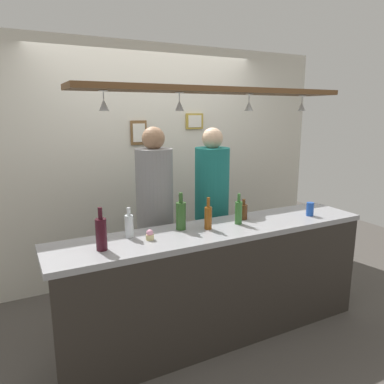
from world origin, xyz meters
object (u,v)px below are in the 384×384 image
(bottle_beer_amber_tall, at_px, (208,217))
(bottle_soda_clear, at_px, (129,225))
(picture_frame_upper_small, at_px, (194,121))
(person_middle_grey_shirt, at_px, (155,202))
(picture_frame_crest, at_px, (139,133))
(bottle_beer_green_import, at_px, (239,212))
(cupcake, at_px, (150,235))
(drink_can, at_px, (310,209))
(bottle_beer_brown_stubby, at_px, (244,211))
(bottle_wine_dark_red, at_px, (101,233))
(person_right_teal_shirt, at_px, (212,197))
(bottle_champagne_green, at_px, (181,215))

(bottle_beer_amber_tall, bearing_deg, bottle_soda_clear, 170.92)
(bottle_soda_clear, relative_size, picture_frame_upper_small, 1.05)
(person_middle_grey_shirt, distance_m, picture_frame_crest, 0.98)
(bottle_beer_green_import, distance_m, bottle_soda_clear, 0.92)
(cupcake, xyz_separation_m, picture_frame_upper_small, (1.11, 1.41, 0.78))
(drink_can, distance_m, cupcake, 1.52)
(picture_frame_upper_small, bearing_deg, bottle_beer_green_import, -102.65)
(bottle_beer_brown_stubby, height_order, bottle_wine_dark_red, bottle_wine_dark_red)
(bottle_soda_clear, bearing_deg, picture_frame_upper_small, 46.41)
(person_right_teal_shirt, xyz_separation_m, bottle_beer_green_import, (-0.11, -0.62, 0.01))
(person_middle_grey_shirt, bearing_deg, bottle_beer_green_import, -51.16)
(person_right_teal_shirt, bearing_deg, bottle_champagne_green, -138.24)
(person_right_teal_shirt, bearing_deg, picture_frame_crest, 122.05)
(bottle_soda_clear, height_order, picture_frame_crest, picture_frame_crest)
(person_middle_grey_shirt, xyz_separation_m, bottle_beer_amber_tall, (0.21, -0.63, -0.00))
(bottle_wine_dark_red, height_order, drink_can, bottle_wine_dark_red)
(bottle_wine_dark_red, relative_size, picture_frame_crest, 1.15)
(bottle_beer_green_import, xyz_separation_m, bottle_soda_clear, (-0.92, 0.10, -0.01))
(bottle_champagne_green, relative_size, picture_frame_upper_small, 1.36)
(person_middle_grey_shirt, xyz_separation_m, cupcake, (-0.30, -0.65, -0.07))
(bottle_beer_brown_stubby, distance_m, bottle_champagne_green, 0.61)
(drink_can, xyz_separation_m, picture_frame_upper_small, (-0.41, 1.48, 0.75))
(bottle_beer_brown_stubby, relative_size, bottle_champagne_green, 0.60)
(person_right_teal_shirt, relative_size, picture_frame_upper_small, 7.85)
(bottle_soda_clear, relative_size, picture_frame_crest, 0.88)
(drink_can, bearing_deg, picture_frame_upper_small, 105.36)
(bottle_soda_clear, height_order, picture_frame_upper_small, picture_frame_upper_small)
(person_right_teal_shirt, relative_size, bottle_wine_dark_red, 5.76)
(bottle_wine_dark_red, relative_size, cupcake, 3.85)
(bottle_soda_clear, xyz_separation_m, drink_can, (1.64, -0.19, -0.03))
(bottle_beer_green_import, xyz_separation_m, bottle_beer_brown_stubby, (0.12, 0.10, -0.03))
(bottle_beer_green_import, bearing_deg, drink_can, -7.22)
(person_middle_grey_shirt, xyz_separation_m, drink_can, (1.22, -0.72, -0.04))
(bottle_beer_green_import, relative_size, bottle_soda_clear, 1.13)
(picture_frame_crest, bearing_deg, bottle_beer_green_import, -75.02)
(person_middle_grey_shirt, distance_m, bottle_soda_clear, 0.67)
(bottle_champagne_green, bearing_deg, person_right_teal_shirt, 41.76)
(drink_can, bearing_deg, bottle_beer_amber_tall, 175.02)
(person_middle_grey_shirt, bearing_deg, bottle_beer_amber_tall, -71.60)
(drink_can, xyz_separation_m, picture_frame_crest, (-1.09, 1.48, 0.64))
(bottle_beer_amber_tall, relative_size, drink_can, 2.13)
(picture_frame_upper_small, bearing_deg, bottle_beer_brown_stubby, -98.49)
(bottle_champagne_green, relative_size, cupcake, 3.85)
(person_middle_grey_shirt, distance_m, bottle_champagne_green, 0.53)
(bottle_beer_green_import, xyz_separation_m, drink_can, (0.72, -0.09, -0.04))
(bottle_beer_amber_tall, bearing_deg, person_right_teal_shirt, 57.41)
(bottle_soda_clear, height_order, drink_can, bottle_soda_clear)
(picture_frame_crest, bearing_deg, picture_frame_upper_small, 0.00)
(person_right_teal_shirt, xyz_separation_m, picture_frame_upper_small, (0.20, 0.76, 0.72))
(cupcake, bearing_deg, bottle_champagne_green, 20.45)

